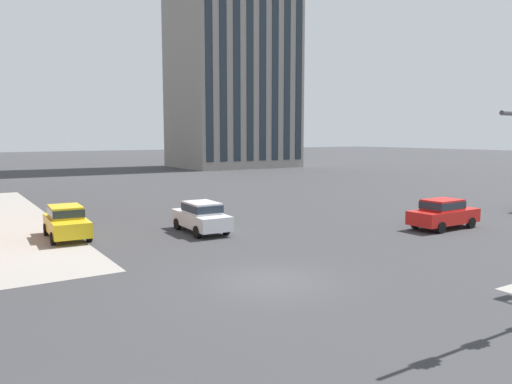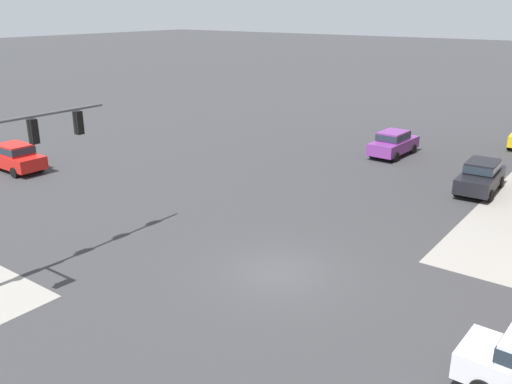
{
  "view_description": "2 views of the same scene",
  "coord_description": "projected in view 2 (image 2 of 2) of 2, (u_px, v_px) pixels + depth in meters",
  "views": [
    {
      "loc": [
        -9.84,
        -14.58,
        5.27
      ],
      "look_at": [
        2.31,
        4.51,
        2.68
      ],
      "focal_mm": 34.81,
      "sensor_mm": 36.0,
      "label": 1
    },
    {
      "loc": [
        15.37,
        10.4,
        9.57
      ],
      "look_at": [
        -1.55,
        -2.17,
        2.34
      ],
      "focal_mm": 38.21,
      "sensor_mm": 36.0,
      "label": 2
    }
  ],
  "objects": [
    {
      "name": "car_parked_curb",
      "position": [
        481.0,
        175.0,
        29.33
      ],
      "size": [
        4.48,
        2.06,
        1.68
      ],
      "color": "black",
      "rests_on": "ground"
    },
    {
      "name": "ground_plane",
      "position": [
        278.0,
        272.0,
        20.64
      ],
      "size": [
        320.0,
        320.0,
        0.0
      ],
      "primitive_type": "plane",
      "color": "#38383A"
    },
    {
      "name": "car_main_northbound_far",
      "position": [
        14.0,
        156.0,
        33.03
      ],
      "size": [
        1.94,
        4.42,
        1.68
      ],
      "color": "red",
      "rests_on": "ground"
    },
    {
      "name": "car_cross_westbound",
      "position": [
        393.0,
        142.0,
        36.36
      ],
      "size": [
        4.47,
        2.02,
        1.68
      ],
      "color": "#7A3389",
      "rests_on": "ground"
    }
  ]
}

